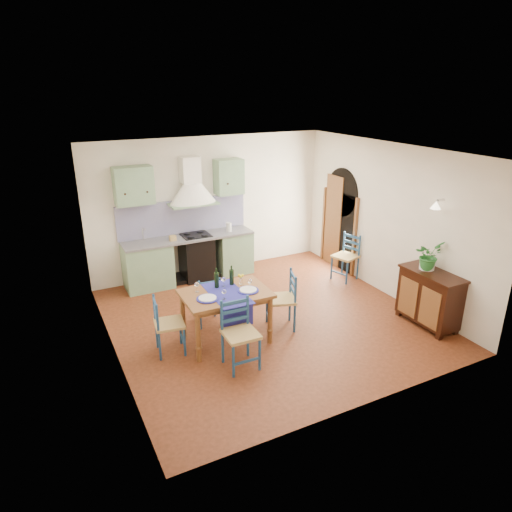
% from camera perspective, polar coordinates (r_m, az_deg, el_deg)
% --- Properties ---
extents(floor, '(5.00, 5.00, 0.00)m').
position_cam_1_polar(floor, '(7.83, 1.41, -7.85)').
color(floor, '#401D0D').
rests_on(floor, ground).
extents(back_wall, '(5.00, 0.96, 2.80)m').
position_cam_1_polar(back_wall, '(9.20, -7.90, 3.50)').
color(back_wall, beige).
rests_on(back_wall, ground).
extents(right_wall, '(0.26, 5.00, 2.80)m').
position_cam_1_polar(right_wall, '(8.89, 14.97, 4.31)').
color(right_wall, beige).
rests_on(right_wall, ground).
extents(left_wall, '(0.04, 5.00, 2.80)m').
position_cam_1_polar(left_wall, '(6.53, -18.20, -1.41)').
color(left_wall, beige).
rests_on(left_wall, ground).
extents(ceiling, '(5.00, 5.00, 0.01)m').
position_cam_1_polar(ceiling, '(6.94, 1.62, 12.94)').
color(ceiling, white).
rests_on(ceiling, back_wall).
extents(dining_table, '(1.31, 0.99, 1.14)m').
position_cam_1_polar(dining_table, '(6.89, -3.77, -5.27)').
color(dining_table, brown).
rests_on(dining_table, ground).
extents(chair_near, '(0.47, 0.47, 0.98)m').
position_cam_1_polar(chair_near, '(6.40, -2.05, -9.66)').
color(chair_near, navy).
rests_on(chair_near, ground).
extents(chair_far, '(0.43, 0.43, 0.86)m').
position_cam_1_polar(chair_far, '(7.53, -6.05, -5.42)').
color(chair_far, navy).
rests_on(chair_far, ground).
extents(chair_left, '(0.47, 0.47, 0.89)m').
position_cam_1_polar(chair_left, '(6.83, -11.04, -8.41)').
color(chair_left, navy).
rests_on(chair_left, ground).
extents(chair_right, '(0.57, 0.57, 0.96)m').
position_cam_1_polar(chair_right, '(7.37, 3.38, -5.44)').
color(chair_right, navy).
rests_on(chair_right, ground).
extents(chair_spare, '(0.55, 0.55, 0.93)m').
position_cam_1_polar(chair_spare, '(9.37, 11.23, -0.06)').
color(chair_spare, navy).
rests_on(chair_spare, ground).
extents(sideboard, '(0.50, 1.05, 0.94)m').
position_cam_1_polar(sideboard, '(7.95, 20.84, -4.76)').
color(sideboard, black).
rests_on(sideboard, ground).
extents(potted_plant, '(0.50, 0.46, 0.47)m').
position_cam_1_polar(potted_plant, '(7.80, 20.75, 0.08)').
color(potted_plant, '#276F2D').
rests_on(potted_plant, sideboard).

